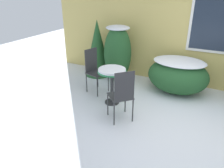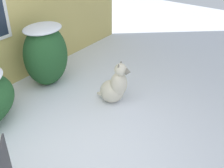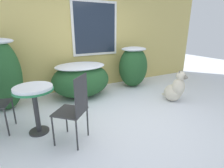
% 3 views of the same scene
% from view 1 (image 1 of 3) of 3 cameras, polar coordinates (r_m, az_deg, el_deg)
% --- Properties ---
extents(ground_plane, '(16.00, 16.00, 0.00)m').
position_cam_1_polar(ground_plane, '(4.07, 15.93, -11.81)').
color(ground_plane, white).
extents(house_wall, '(8.00, 0.10, 3.28)m').
position_cam_1_polar(house_wall, '(5.55, 23.06, 15.33)').
color(house_wall, tan).
rests_on(house_wall, ground_plane).
extents(shrub_left, '(0.71, 0.67, 1.44)m').
position_cam_1_polar(shrub_left, '(5.70, 1.47, 8.30)').
color(shrub_left, '#235128').
rests_on(shrub_left, ground_plane).
extents(shrub_middle, '(1.39, 1.05, 0.82)m').
position_cam_1_polar(shrub_middle, '(5.29, 16.82, 2.36)').
color(shrub_middle, '#235128').
rests_on(shrub_middle, ground_plane).
extents(evergreen_bush, '(0.73, 0.73, 1.53)m').
position_cam_1_polar(evergreen_bush, '(6.07, -3.79, 9.32)').
color(evergreen_bush, '#235128').
rests_on(evergreen_bush, ground_plane).
extents(patio_table, '(0.59, 0.59, 0.78)m').
position_cam_1_polar(patio_table, '(4.51, 0.00, 2.25)').
color(patio_table, '#2D2D30').
rests_on(patio_table, ground_plane).
extents(patio_chair_near_table, '(0.50, 0.50, 1.02)m').
position_cam_1_polar(patio_chair_near_table, '(5.12, -4.56, 3.96)').
color(patio_chair_near_table, '#2D2D30').
rests_on(patio_chair_near_table, ground_plane).
extents(patio_chair_far_side, '(0.57, 0.57, 1.02)m').
position_cam_1_polar(patio_chair_far_side, '(3.92, 2.60, -2.64)').
color(patio_chair_far_side, '#2D2D30').
rests_on(patio_chair_far_side, ground_plane).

